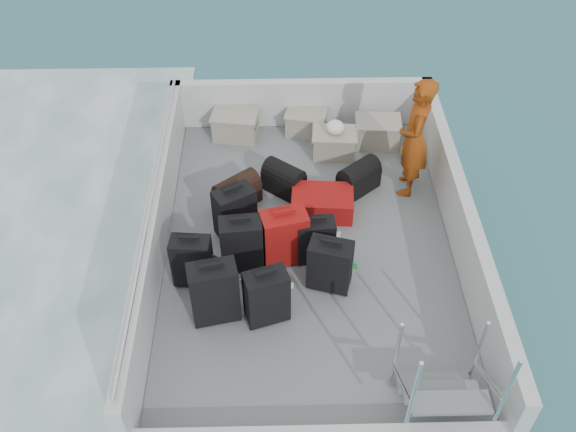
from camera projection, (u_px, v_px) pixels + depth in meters
The scene contains 23 objects.
ground at pixel (307, 280), 7.94m from camera, with size 160.00×160.00×0.00m, color #19495A.
ferry_hull at pixel (308, 264), 7.73m from camera, with size 3.60×5.00×0.60m, color silver.
deck at pixel (309, 246), 7.52m from camera, with size 3.30×4.70×0.02m, color slate.
deck_fittings at pixel (342, 244), 7.03m from camera, with size 3.60×5.00×0.90m.
suitcase_0 at pixel (214, 293), 6.52m from camera, with size 0.49×0.28×0.76m, color black.
suitcase_1 at pixel (192, 262), 6.91m from camera, with size 0.43×0.24×0.64m, color black.
suitcase_2 at pixel (235, 213), 7.44m from camera, with size 0.46×0.27×0.66m, color black.
suitcase_3 at pixel (267, 297), 6.53m from camera, with size 0.44×0.26×0.67m, color black.
suitcase_4 at pixel (242, 245), 7.06m from camera, with size 0.46×0.27×0.68m, color black.
suitcase_5 at pixel (284, 238), 7.13m from camera, with size 0.50×0.30×0.69m, color maroon.
suitcase_6 at pixel (330, 266), 6.87m from camera, with size 0.46×0.27×0.63m, color black.
suitcase_7 at pixel (316, 241), 7.17m from camera, with size 0.42×0.24×0.59m, color black.
suitcase_8 at pixel (322, 203), 7.82m from camera, with size 0.49×0.75×0.29m, color maroon.
duffel_0 at pixel (237, 194), 7.92m from camera, with size 0.56×0.30×0.32m, color black, non-canonical shape.
duffel_1 at pixel (284, 181), 8.10m from camera, with size 0.51×0.30×0.32m, color black, non-canonical shape.
duffel_2 at pixel (358, 179), 8.12m from camera, with size 0.53×0.30×0.32m, color black, non-canonical shape.
crate_0 at pixel (235, 126), 8.90m from camera, with size 0.59×0.40×0.35m, color #A09B8B.
crate_1 at pixel (306, 124), 8.98m from camera, with size 0.52×0.36×0.31m, color #A09B8B.
crate_2 at pixel (334, 145), 8.62m from camera, with size 0.55×0.38×0.33m, color #A09B8B.
crate_3 at pixel (377, 133), 8.79m from camera, with size 0.58×0.40×0.35m, color #A09B8B.
yellow_bag at pixel (411, 151), 8.61m from camera, with size 0.28×0.26×0.22m, color gold.
white_bag at pixel (335, 129), 8.44m from camera, with size 0.24×0.24×0.18m, color white.
passenger at pixel (414, 138), 7.69m from camera, with size 0.59×0.38×1.59m, color #C55012.
Camera 1 is at (-0.35, -5.13, 6.11)m, focal length 40.00 mm.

